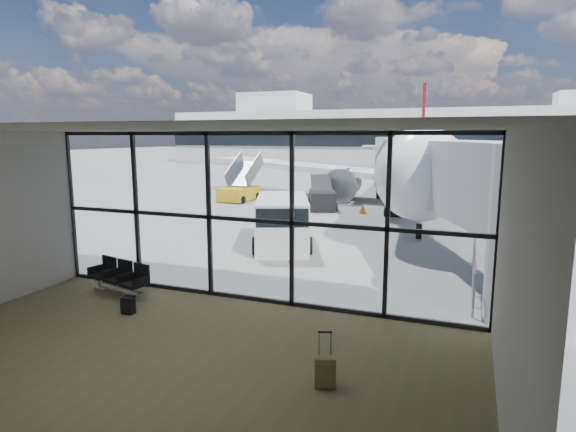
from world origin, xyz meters
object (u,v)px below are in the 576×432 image
Objects in this scene: seating_row at (121,275)px; backpack at (128,305)px; service_van at (282,222)px; mobile_stairs at (239,191)px; airliner at (422,158)px; belt_loader at (322,198)px; suitcase at (325,372)px.

backpack is (1.22, -1.23, -0.29)m from seating_row.
service_van is 14.15m from mobile_stairs.
backpack is at bearing -105.45° from airliner.
service_van reaches higher than backpack.
backpack is 0.01× the size of airliner.
airliner is 17.80m from service_van.
suitcase is at bearing -93.04° from belt_loader.
backpack is 18.53m from belt_loader.
mobile_stairs is (-6.98, 19.99, 0.39)m from backpack.
airliner is (-1.18, 27.20, 2.55)m from suitcase.
airliner is 12.87m from mobile_stairs.
service_van reaches higher than seating_row.
seating_row is at bearing -112.13° from belt_loader.
airliner reaches higher than mobile_stairs.
service_van is 10.42m from belt_loader.
belt_loader is at bearing 87.37° from suitcase.
mobile_stairs is (-11.39, -5.57, -2.23)m from airliner.
belt_loader is at bearing -131.34° from airliner.
seating_row is at bearing -108.70° from airliner.
airliner is at bearing 34.11° from belt_loader.
suitcase is 25.02m from mobile_stairs.
seating_row is 0.49× the size of belt_loader.
suitcase is 0.23× the size of belt_loader.
service_van is 1.14× the size of belt_loader.
seating_row is 0.57× the size of mobile_stairs.
backpack is at bearing -117.59° from service_van.
airliner reaches higher than seating_row.
belt_loader reaches higher than seating_row.
belt_loader is at bearing -11.94° from mobile_stairs.
service_van is at bearing 87.21° from seating_row.
mobile_stairs reaches higher than backpack.
mobile_stairs is at bearing 146.71° from belt_loader.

